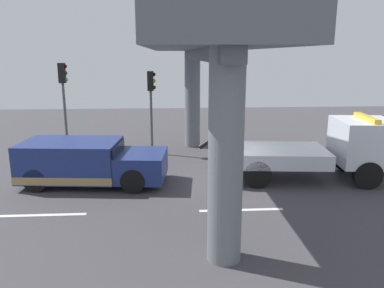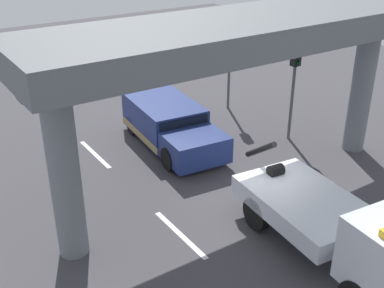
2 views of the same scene
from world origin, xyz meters
TOP-DOWN VIEW (x-y plane):
  - ground_plane at (0.00, 0.00)m, footprint 60.00×40.00m
  - lane_stripe_west at (-6.00, -2.86)m, footprint 2.60×0.16m
  - lane_stripe_mid at (0.00, -2.86)m, footprint 2.60×0.16m
  - tow_truck_white at (3.74, -0.07)m, footprint 7.34×2.96m
  - towed_van_green at (-5.21, 0.01)m, footprint 5.38×2.66m
  - overpass_structure at (-0.95, 0.00)m, footprint 3.60×13.26m
  - traffic_light_near at (-6.98, 4.22)m, footprint 0.39×0.32m
  - traffic_light_far at (-2.98, 4.22)m, footprint 0.39×0.32m

SIDE VIEW (x-z plane):
  - ground_plane at x=0.00m, z-range -0.10..0.00m
  - lane_stripe_west at x=-6.00m, z-range 0.00..0.01m
  - lane_stripe_mid at x=0.00m, z-range 0.00..0.01m
  - towed_van_green at x=-5.21m, z-range -0.01..1.57m
  - tow_truck_white at x=3.74m, z-range -0.03..2.43m
  - traffic_light_far at x=-2.98m, z-range 0.91..4.82m
  - traffic_light_near at x=-6.98m, z-range 0.98..5.27m
  - overpass_structure at x=-0.95m, z-range 2.03..7.66m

